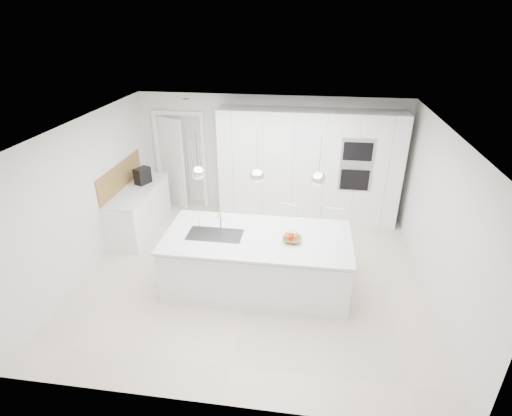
# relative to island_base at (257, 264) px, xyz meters

# --- Properties ---
(floor) EXTENTS (5.50, 5.50, 0.00)m
(floor) POSITION_rel_island_base_xyz_m (-0.10, 0.30, -0.43)
(floor) COLOR beige
(floor) RESTS_ON ground
(wall_back) EXTENTS (5.50, 0.00, 5.50)m
(wall_back) POSITION_rel_island_base_xyz_m (-0.10, 2.80, 0.82)
(wall_back) COLOR silver
(wall_back) RESTS_ON ground
(wall_left) EXTENTS (0.00, 5.00, 5.00)m
(wall_left) POSITION_rel_island_base_xyz_m (-2.85, 0.30, 0.82)
(wall_left) COLOR silver
(wall_left) RESTS_ON ground
(ceiling) EXTENTS (5.50, 5.50, 0.00)m
(ceiling) POSITION_rel_island_base_xyz_m (-0.10, 0.30, 2.07)
(ceiling) COLOR white
(ceiling) RESTS_ON wall_back
(tall_cabinets) EXTENTS (3.60, 0.60, 2.30)m
(tall_cabinets) POSITION_rel_island_base_xyz_m (0.70, 2.50, 0.72)
(tall_cabinets) COLOR white
(tall_cabinets) RESTS_ON floor
(oven_stack) EXTENTS (0.62, 0.04, 1.05)m
(oven_stack) POSITION_rel_island_base_xyz_m (1.60, 2.19, 0.92)
(oven_stack) COLOR #A5A5A8
(oven_stack) RESTS_ON tall_cabinets
(doorway_frame) EXTENTS (1.11, 0.08, 2.13)m
(doorway_frame) POSITION_rel_island_base_xyz_m (-2.05, 2.77, 0.59)
(doorway_frame) COLOR white
(doorway_frame) RESTS_ON floor
(hallway_door) EXTENTS (0.76, 0.38, 2.00)m
(hallway_door) POSITION_rel_island_base_xyz_m (-2.30, 2.72, 0.57)
(hallway_door) COLOR white
(hallway_door) RESTS_ON floor
(radiator) EXTENTS (0.32, 0.04, 1.40)m
(radiator) POSITION_rel_island_base_xyz_m (-1.73, 2.76, 0.42)
(radiator) COLOR white
(radiator) RESTS_ON floor
(left_base_cabinets) EXTENTS (0.60, 1.80, 0.86)m
(left_base_cabinets) POSITION_rel_island_base_xyz_m (-2.55, 1.50, 0.00)
(left_base_cabinets) COLOR white
(left_base_cabinets) RESTS_ON floor
(left_worktop) EXTENTS (0.62, 1.82, 0.04)m
(left_worktop) POSITION_rel_island_base_xyz_m (-2.55, 1.50, 0.45)
(left_worktop) COLOR silver
(left_worktop) RESTS_ON left_base_cabinets
(oak_backsplash) EXTENTS (0.02, 1.80, 0.50)m
(oak_backsplash) POSITION_rel_island_base_xyz_m (-2.84, 1.50, 0.72)
(oak_backsplash) COLOR olive
(oak_backsplash) RESTS_ON wall_left
(island_base) EXTENTS (2.80, 1.20, 0.86)m
(island_base) POSITION_rel_island_base_xyz_m (0.00, 0.00, 0.00)
(island_base) COLOR white
(island_base) RESTS_ON floor
(island_worktop) EXTENTS (2.84, 1.40, 0.04)m
(island_worktop) POSITION_rel_island_base_xyz_m (0.00, 0.05, 0.45)
(island_worktop) COLOR silver
(island_worktop) RESTS_ON island_base
(island_sink) EXTENTS (0.84, 0.44, 0.18)m
(island_sink) POSITION_rel_island_base_xyz_m (-0.65, -0.00, 0.39)
(island_sink) COLOR #3F3F42
(island_sink) RESTS_ON island_worktop
(island_tap) EXTENTS (0.02, 0.02, 0.30)m
(island_tap) POSITION_rel_island_base_xyz_m (-0.60, 0.20, 0.62)
(island_tap) COLOR white
(island_tap) RESTS_ON island_worktop
(pendant_left) EXTENTS (0.20, 0.20, 0.20)m
(pendant_left) POSITION_rel_island_base_xyz_m (-0.85, -0.00, 1.47)
(pendant_left) COLOR white
(pendant_left) RESTS_ON ceiling
(pendant_mid) EXTENTS (0.20, 0.20, 0.20)m
(pendant_mid) POSITION_rel_island_base_xyz_m (-0.00, -0.00, 1.47)
(pendant_mid) COLOR white
(pendant_mid) RESTS_ON ceiling
(pendant_right) EXTENTS (0.20, 0.20, 0.20)m
(pendant_right) POSITION_rel_island_base_xyz_m (0.85, -0.00, 1.47)
(pendant_right) COLOR white
(pendant_right) RESTS_ON ceiling
(fruit_bowl) EXTENTS (0.31, 0.31, 0.07)m
(fruit_bowl) POSITION_rel_island_base_xyz_m (0.53, -0.04, 0.50)
(fruit_bowl) COLOR olive
(fruit_bowl) RESTS_ON island_worktop
(espresso_machine) EXTENTS (0.30, 0.35, 0.32)m
(espresso_machine) POSITION_rel_island_base_xyz_m (-2.53, 1.79, 0.63)
(espresso_machine) COLOR black
(espresso_machine) RESTS_ON left_worktop
(bar_stool_left) EXTENTS (0.41, 0.50, 0.96)m
(bar_stool_left) POSITION_rel_island_base_xyz_m (0.40, 0.97, 0.05)
(bar_stool_left) COLOR white
(bar_stool_left) RESTS_ON floor
(bar_stool_right) EXTENTS (0.35, 0.47, 0.97)m
(bar_stool_right) POSITION_rel_island_base_xyz_m (1.19, 0.89, 0.06)
(bar_stool_right) COLOR white
(bar_stool_right) RESTS_ON floor
(apple_a) EXTENTS (0.08, 0.08, 0.08)m
(apple_a) POSITION_rel_island_base_xyz_m (0.51, -0.02, 0.54)
(apple_a) COLOR red
(apple_a) RESTS_ON fruit_bowl
(apple_b) EXTENTS (0.07, 0.07, 0.07)m
(apple_b) POSITION_rel_island_base_xyz_m (0.50, -0.03, 0.54)
(apple_b) COLOR red
(apple_b) RESTS_ON fruit_bowl
(apple_c) EXTENTS (0.08, 0.08, 0.08)m
(apple_c) POSITION_rel_island_base_xyz_m (0.51, 0.02, 0.54)
(apple_c) COLOR red
(apple_c) RESTS_ON fruit_bowl
(banana_bunch) EXTENTS (0.24, 0.17, 0.22)m
(banana_bunch) POSITION_rel_island_base_xyz_m (0.51, -0.01, 0.59)
(banana_bunch) COLOR yellow
(banana_bunch) RESTS_ON fruit_bowl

